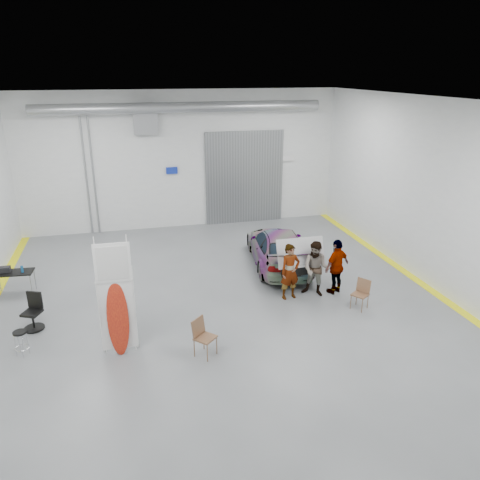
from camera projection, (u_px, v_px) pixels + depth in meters
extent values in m
plane|color=slate|center=(221.00, 305.00, 14.26)|extent=(16.00, 16.00, 0.00)
cube|color=silver|center=(436.00, 196.00, 14.83)|extent=(0.02, 16.00, 6.00)
cube|color=silver|center=(183.00, 161.00, 20.51)|extent=(14.00, 0.02, 6.00)
cube|color=silver|center=(348.00, 385.00, 5.94)|extent=(14.00, 0.02, 6.00)
cube|color=silver|center=(218.00, 101.00, 12.20)|extent=(14.00, 16.00, 0.02)
cube|color=gray|center=(245.00, 178.00, 21.39)|extent=(3.60, 0.12, 4.20)
cube|color=gray|center=(145.00, 120.00, 19.48)|extent=(1.00, 0.50, 1.20)
cylinder|color=gray|center=(182.00, 107.00, 19.18)|extent=(11.90, 0.44, 0.44)
cube|color=#142AA3|center=(172.00, 171.00, 20.46)|extent=(0.50, 0.04, 0.30)
cube|color=white|center=(287.00, 158.00, 21.57)|extent=(0.70, 0.04, 0.25)
cylinder|color=gray|center=(94.00, 177.00, 19.74)|extent=(0.08, 0.08, 5.00)
cylinder|color=gray|center=(86.00, 177.00, 19.67)|extent=(0.08, 0.08, 5.00)
cube|color=#FBF70D|center=(419.00, 282.00, 15.82)|extent=(0.30, 16.00, 0.01)
imported|color=silver|center=(278.00, 247.00, 17.01)|extent=(2.48, 4.84, 1.34)
imported|color=olive|center=(290.00, 272.00, 14.44)|extent=(0.71, 0.53, 1.79)
imported|color=slate|center=(316.00, 269.00, 14.63)|extent=(1.10, 1.05, 1.79)
imported|color=#A66837|center=(337.00, 266.00, 14.79)|extent=(1.13, 0.85, 1.81)
cube|color=white|center=(118.00, 315.00, 11.57)|extent=(0.89, 0.05, 1.89)
ellipsoid|color=red|center=(118.00, 319.00, 11.51)|extent=(0.53, 0.26, 1.99)
cube|color=white|center=(113.00, 263.00, 11.07)|extent=(0.86, 0.05, 1.00)
cylinder|color=white|center=(100.00, 298.00, 11.31)|extent=(0.03, 0.03, 3.14)
cylinder|color=white|center=(131.00, 295.00, 11.47)|extent=(0.03, 0.03, 3.14)
cube|color=brown|center=(205.00, 338.00, 11.61)|extent=(0.65, 0.65, 0.04)
cube|color=brown|center=(204.00, 325.00, 11.71)|extent=(0.40, 0.39, 0.45)
cube|color=brown|center=(360.00, 295.00, 13.91)|extent=(0.59, 0.59, 0.04)
cube|color=brown|center=(358.00, 285.00, 14.01)|extent=(0.32, 0.40, 0.41)
cylinder|color=black|center=(19.00, 332.00, 11.56)|extent=(0.33, 0.33, 0.05)
torus|color=silver|center=(22.00, 348.00, 11.71)|extent=(0.34, 0.34, 0.02)
cylinder|color=gray|center=(32.00, 285.00, 14.79)|extent=(0.03, 0.03, 0.71)
cylinder|color=gray|center=(35.00, 278.00, 15.25)|extent=(0.03, 0.03, 0.71)
cube|color=black|center=(13.00, 273.00, 14.77)|extent=(1.23, 0.69, 0.04)
cylinder|color=#185791|center=(22.00, 269.00, 14.70)|extent=(0.08, 0.08, 0.22)
cube|color=black|center=(4.00, 270.00, 14.72)|extent=(0.35, 0.22, 0.18)
cylinder|color=black|center=(34.00, 328.00, 12.94)|extent=(0.55, 0.55, 0.04)
cylinder|color=black|center=(33.00, 320.00, 12.86)|extent=(0.06, 0.06, 0.47)
cube|color=black|center=(32.00, 313.00, 12.78)|extent=(0.60, 0.60, 0.07)
cube|color=black|center=(31.00, 300.00, 12.87)|extent=(0.42, 0.23, 0.49)
cube|color=silver|center=(300.00, 250.00, 14.89)|extent=(1.57, 0.95, 0.04)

